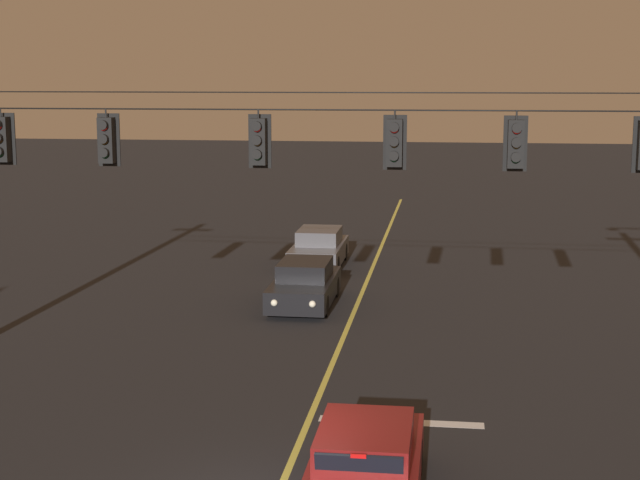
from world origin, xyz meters
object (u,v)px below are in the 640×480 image
Objects in this scene: traffic_light_leftmost at (1,139)px; car_waiting_near_lane at (365,467)px; traffic_light_rightmost at (516,144)px; car_oncoming_trailing at (319,249)px; traffic_light_right_inner at (394,143)px; car_oncoming_lead at (305,285)px; traffic_light_centre at (258,141)px; traffic_light_left_inner at (106,140)px.

car_waiting_near_lane is at bearing -28.90° from traffic_light_leftmost.
traffic_light_rightmost reaches higher than car_oncoming_trailing.
traffic_light_right_inner is 1.00× the size of traffic_light_rightmost.
traffic_light_centre is at bearing -87.15° from car_oncoming_lead.
car_oncoming_trailing is at bearing 111.16° from traffic_light_rightmost.
car_oncoming_trailing is at bearing 93.19° from traffic_light_centre.
car_waiting_near_lane and car_oncoming_lead have the same top height.
car_oncoming_trailing is at bearing 103.15° from traffic_light_right_inner.
car_waiting_near_lane is (-0.15, -4.56, -5.06)m from traffic_light_right_inner.
traffic_light_left_inner is 9.02m from car_waiting_near_lane.
car_oncoming_trailing is at bearing 81.40° from traffic_light_left_inner.
car_oncoming_trailing is at bearing 99.86° from car_waiting_near_lane.
traffic_light_leftmost is 1.00× the size of traffic_light_rightmost.
traffic_light_centre is 7.31m from car_waiting_near_lane.
traffic_light_rightmost is 12.11m from car_oncoming_lead.
traffic_light_centre reaches higher than car_oncoming_trailing.
traffic_light_centre and traffic_light_rightmost have the same top height.
traffic_light_left_inner is 1.00× the size of traffic_light_rightmost.
car_waiting_near_lane is 0.98× the size of car_oncoming_lead.
traffic_light_centre and traffic_light_right_inner have the same top height.
traffic_light_leftmost is at bearing 180.00° from traffic_light_left_inner.
traffic_light_leftmost is 1.00× the size of traffic_light_centre.
car_oncoming_lead is at bearing 102.60° from car_waiting_near_lane.
traffic_light_leftmost is 5.60m from traffic_light_centre.
traffic_light_centre is (5.60, 0.00, 0.00)m from traffic_light_leftmost.
traffic_light_centre is 16.59m from car_oncoming_trailing.
traffic_light_right_inner is at bearing 0.00° from traffic_light_centre.
traffic_light_leftmost is at bearing -106.66° from car_oncoming_trailing.
car_oncoming_lead is (-3.12, 13.97, -0.00)m from car_waiting_near_lane.
traffic_light_leftmost is 0.28× the size of car_oncoming_lead.
car_oncoming_lead is at bearing 121.16° from traffic_light_rightmost.
traffic_light_rightmost is 17.65m from car_oncoming_trailing.
traffic_light_rightmost is at bearing 0.00° from traffic_light_centre.
traffic_light_rightmost is at bearing 0.00° from traffic_light_left_inner.
car_waiting_near_lane is (5.92, -4.56, -5.06)m from traffic_light_left_inner.
traffic_light_leftmost and traffic_light_centre have the same top height.
traffic_light_rightmost is (5.23, 0.00, 0.00)m from traffic_light_centre.
traffic_light_left_inner is 1.00× the size of traffic_light_centre.
traffic_light_right_inner is 11.18m from car_oncoming_lead.
traffic_light_right_inner reaches higher than car_oncoming_trailing.
traffic_light_left_inner is at bearing 0.00° from traffic_light_leftmost.
traffic_light_leftmost and traffic_light_right_inner have the same top height.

